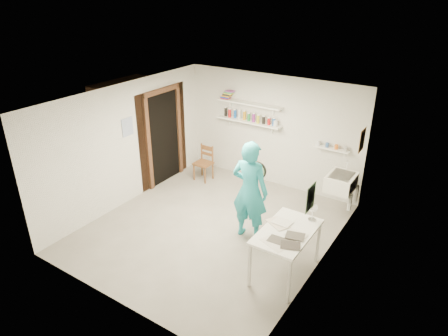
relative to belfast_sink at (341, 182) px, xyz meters
The scene contains 27 objects.
floor 2.54m from the belfast_sink, 135.83° to the right, with size 4.00×4.50×0.02m, color slate.
ceiling 2.98m from the belfast_sink, 135.83° to the right, with size 4.00×4.50×0.02m, color silver.
wall_back 1.90m from the belfast_sink, 162.26° to the left, with size 4.00×0.02×2.40m, color silver.
wall_front 4.36m from the belfast_sink, 113.84° to the right, with size 4.00×0.02×2.40m, color silver.
wall_left 4.16m from the belfast_sink, 155.67° to the right, with size 0.02×4.50×2.40m, color silver.
wall_right 1.79m from the belfast_sink, 81.30° to the right, with size 0.02×4.50×2.40m, color silver.
doorway_recess 3.81m from the belfast_sink, behind, with size 0.02×0.90×2.00m, color black.
corridor_box 4.51m from the belfast_sink, behind, with size 1.40×1.50×2.10m, color brown.
door_lintel 4.01m from the belfast_sink, behind, with size 0.06×1.05×0.10m, color brown.
door_jamb_near 3.91m from the belfast_sink, 162.82° to the right, with size 0.06×0.10×2.00m, color brown.
door_jamb_far 3.74m from the belfast_sink, behind, with size 0.06×0.10×2.00m, color brown.
shelf_lower 2.38m from the belfast_sink, 169.18° to the left, with size 1.50×0.22×0.03m, color white.
shelf_upper 2.52m from the belfast_sink, 169.18° to the left, with size 1.50×0.22×0.03m, color white.
ledge_shelf 0.75m from the belfast_sink, 130.40° to the left, with size 0.70×0.14×0.03m, color white.
poster_left 4.17m from the belfast_sink, 156.18° to the right, with size 0.01×0.28×0.36m, color #334C7F.
poster_right_a 0.89m from the belfast_sink, 22.79° to the left, with size 0.01×0.34×0.42m, color #995933.
poster_right_b 2.40m from the belfast_sink, 83.96° to the right, with size 0.01×0.30×0.38m, color #3F724C.
belfast_sink is the anchor object (origin of this frame).
man 1.89m from the belfast_sink, 124.86° to the right, with size 0.65×0.43×1.78m, color teal.
wall_clock 1.76m from the belfast_sink, 128.78° to the right, with size 0.32×0.32×0.04m, color beige.
wooden_chair 3.06m from the belfast_sink, behind, with size 0.37×0.35×0.79m, color brown.
work_table 2.14m from the belfast_sink, 92.98° to the right, with size 0.70×1.16×0.78m, color white.
desk_lamp 1.68m from the belfast_sink, 87.15° to the right, with size 0.15×0.15×0.15m, color silver.
spray_cans 2.41m from the belfast_sink, 169.18° to the left, with size 1.34×0.06×0.17m.
book_stack 3.05m from the belfast_sink, behind, with size 0.30×0.14×0.20m.
ledge_pots 0.78m from the belfast_sink, 130.40° to the left, with size 0.48×0.07×0.09m.
papers 2.12m from the belfast_sink, 92.98° to the right, with size 0.30×0.22×0.03m.
Camera 1 is at (3.55, -5.01, 4.07)m, focal length 32.00 mm.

